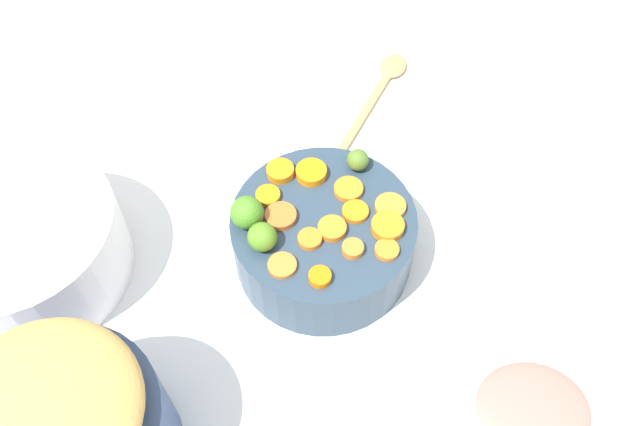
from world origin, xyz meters
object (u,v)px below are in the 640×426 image
object	(u,v)px
casserole_dish	(23,247)
ham_plate	(524,394)
serving_bowl_carrots	(320,237)
wooden_spoon	(381,86)

from	to	relation	value
casserole_dish	ham_plate	xyz separation A→B (m)	(-0.13, 0.61, -0.05)
casserole_dish	ham_plate	distance (m)	0.63
serving_bowl_carrots	wooden_spoon	xyz separation A→B (m)	(-0.32, -0.06, -0.04)
wooden_spoon	casserole_dish	xyz separation A→B (m)	(0.51, -0.25, 0.05)
casserole_dish	ham_plate	size ratio (longest dim) A/B	0.99
ham_plate	serving_bowl_carrots	bearing A→B (deg)	-100.95
serving_bowl_carrots	ham_plate	xyz separation A→B (m)	(0.06, 0.30, -0.04)
wooden_spoon	casserole_dish	world-z (taller)	casserole_dish
serving_bowl_carrots	wooden_spoon	distance (m)	0.33
serving_bowl_carrots	casserole_dish	size ratio (longest dim) A/B	0.92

